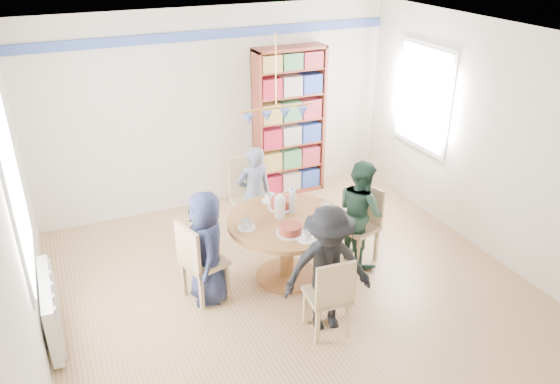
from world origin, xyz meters
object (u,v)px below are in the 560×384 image
radiator (51,309)px  person_near (328,270)px  person_far (254,194)px  chair_right (363,220)px  bookshelf (289,124)px  dining_table (287,235)px  person_right (360,212)px  chair_far (251,194)px  chair_left (198,259)px  person_left (207,248)px  chair_near (330,294)px

radiator → person_near: bearing=-19.9°
person_near → person_far: bearing=103.4°
radiator → chair_right: chair_right is taller
person_near → bookshelf: (0.95, 2.93, 0.39)m
dining_table → person_right: size_ratio=1.03×
person_right → bookshelf: bearing=-2.7°
chair_right → person_near: bearing=-136.1°
chair_far → bookshelf: 1.47m
person_far → person_near: person_near is taller
chair_left → chair_far: bearing=46.2°
person_left → person_far: 1.31m
person_near → radiator: bearing=172.9°
person_left → bookshelf: 2.79m
chair_left → radiator: bearing=-179.0°
chair_near → chair_far: bearing=89.8°
radiator → chair_left: bearing=1.0°
chair_far → chair_near: bearing=-90.2°
person_right → person_near: (-0.92, -0.91, 0.03)m
person_left → chair_right: bearing=99.2°
person_right → chair_far: bearing=40.8°
person_left → person_far: bearing=144.7°
radiator → person_right: (3.39, 0.02, 0.28)m
chair_left → chair_near: (0.98, -1.05, -0.02)m
chair_right → person_far: size_ratio=0.73×
dining_table → bookshelf: (0.96, 2.02, 0.50)m
chair_left → bookshelf: size_ratio=0.43×
dining_table → chair_far: chair_far is taller
person_left → person_far: size_ratio=1.00×
bookshelf → chair_near: bearing=-107.9°
chair_near → person_far: bearing=89.4°
chair_right → person_right: size_ratio=0.71×
dining_table → person_left: bearing=-179.9°
chair_left → person_right: 1.95m
chair_right → chair_far: (-1.01, 1.01, 0.08)m
chair_far → chair_near: chair_far is taller
chair_near → person_near: size_ratio=0.66×
person_far → radiator: bearing=19.9°
radiator → chair_right: bearing=0.8°
chair_left → chair_near: bearing=-47.1°
dining_table → person_near: person_near is taller
radiator → person_near: (2.47, -0.89, 0.31)m
bookshelf → person_near: bearing=-108.0°
chair_right → person_far: bearing=137.5°
chair_left → chair_near: chair_left is taller
dining_table → chair_left: bearing=179.6°
person_near → chair_right: bearing=56.6°
chair_left → chair_right: size_ratio=1.02×
person_near → person_right: bearing=57.5°
person_far → dining_table: bearing=89.0°
bookshelf → radiator: bearing=-149.2°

